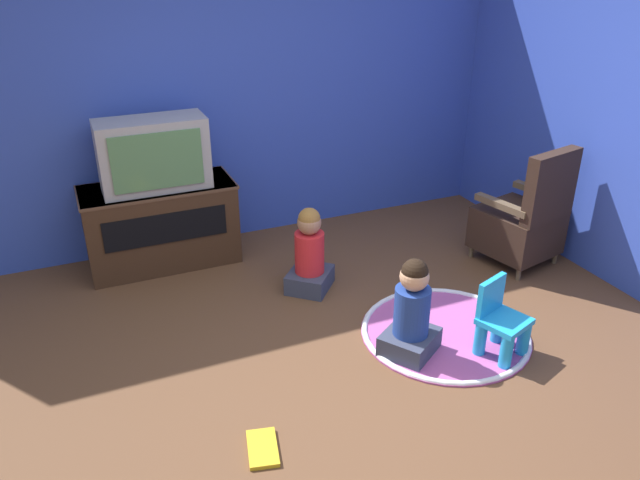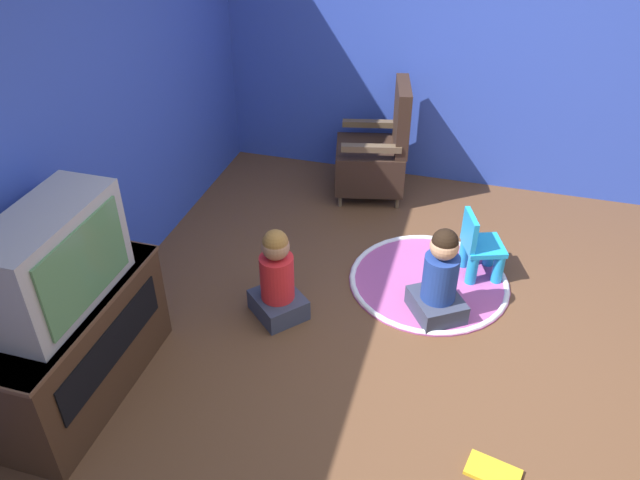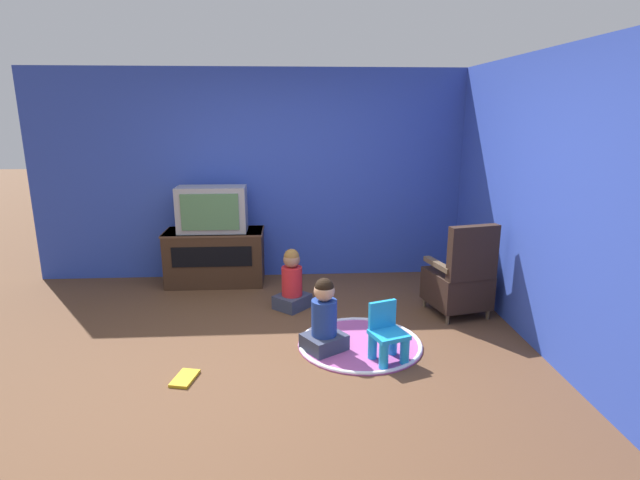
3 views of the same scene
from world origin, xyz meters
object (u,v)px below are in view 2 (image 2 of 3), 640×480
television (54,260)px  book (493,472)px  child_watching_left (277,280)px  yellow_kid_chair (480,251)px  child_watching_center (440,280)px  tv_cabinet (73,345)px  black_armchair (376,155)px

television → book: (0.07, -2.23, -0.91)m
child_watching_left → television: bearing=90.2°
yellow_kid_chair → book: (-1.63, -0.21, -0.19)m
child_watching_center → book: (-1.12, -0.43, -0.27)m
book → child_watching_left: bearing=-17.8°
tv_cabinet → television: bearing=-90.0°
television → black_armchair: television is taller
tv_cabinet → book: 2.30m
child_watching_left → tv_cabinet: bearing=88.7°
television → tv_cabinet: bearing=90.0°
tv_cabinet → black_armchair: 2.85m
child_watching_center → book: 1.23m
black_armchair → yellow_kid_chair: 1.32m
tv_cabinet → child_watching_left: (0.91, -0.85, -0.06)m
black_armchair → book: bearing=11.4°
child_watching_left → child_watching_center: 1.03m
black_armchair → book: black_armchair is taller
yellow_kid_chair → book: size_ratio=1.71×
tv_cabinet → child_watching_center: bearing=-57.3°
black_armchair → book: 2.81m
tv_cabinet → child_watching_left: tv_cabinet is taller
yellow_kid_chair → child_watching_left: size_ratio=0.77×
yellow_kid_chair → child_watching_left: child_watching_left is taller
child_watching_center → book: bearing=167.8°
television → yellow_kid_chair: bearing=-50.0°
tv_cabinet → black_armchair: bearing=-23.4°
black_armchair → child_watching_left: (-1.70, 0.28, -0.09)m
tv_cabinet → black_armchair: (2.61, -1.13, 0.03)m
black_armchair → book: (-2.55, -1.14, -0.35)m
tv_cabinet → child_watching_left: size_ratio=1.80×
tv_cabinet → child_watching_center: 2.19m
television → black_armchair: (2.61, -1.09, -0.56)m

